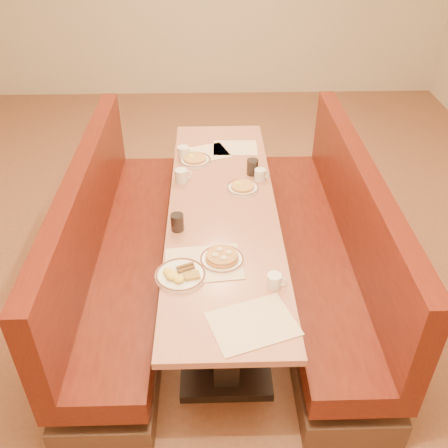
{
  "coord_description": "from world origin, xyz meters",
  "views": [
    {
      "loc": [
        -0.07,
        -2.7,
        2.55
      ],
      "look_at": [
        0.0,
        -0.33,
        0.85
      ],
      "focal_mm": 40.0,
      "sensor_mm": 36.0,
      "label": 1
    }
  ],
  "objects_px": {
    "eggs_plate": "(180,275)",
    "coffee_mug_d": "(184,153)",
    "coffee_mug_a": "(275,281)",
    "coffee_mug_c": "(260,175)",
    "soda_tumbler_mid": "(252,167)",
    "diner_table": "(223,252)",
    "soda_tumbler_near": "(177,222)",
    "pancake_plate": "(222,258)",
    "booth_left": "(117,256)",
    "coffee_mug_b": "(182,176)",
    "booth_right": "(327,252)"
  },
  "relations": [
    {
      "from": "coffee_mug_b",
      "to": "soda_tumbler_near",
      "type": "height_order",
      "value": "soda_tumbler_near"
    },
    {
      "from": "diner_table",
      "to": "eggs_plate",
      "type": "bearing_deg",
      "value": -110.15
    },
    {
      "from": "coffee_mug_c",
      "to": "soda_tumbler_near",
      "type": "height_order",
      "value": "soda_tumbler_near"
    },
    {
      "from": "coffee_mug_d",
      "to": "booth_right",
      "type": "bearing_deg",
      "value": -26.32
    },
    {
      "from": "diner_table",
      "to": "pancake_plate",
      "type": "height_order",
      "value": "pancake_plate"
    },
    {
      "from": "booth_right",
      "to": "soda_tumbler_near",
      "type": "distance_m",
      "value": 1.13
    },
    {
      "from": "coffee_mug_a",
      "to": "soda_tumbler_near",
      "type": "relative_size",
      "value": 0.98
    },
    {
      "from": "soda_tumbler_mid",
      "to": "soda_tumbler_near",
      "type": "bearing_deg",
      "value": -127.21
    },
    {
      "from": "soda_tumbler_mid",
      "to": "coffee_mug_c",
      "type": "bearing_deg",
      "value": -59.65
    },
    {
      "from": "booth_right",
      "to": "soda_tumbler_near",
      "type": "bearing_deg",
      "value": -166.86
    },
    {
      "from": "diner_table",
      "to": "soda_tumbler_near",
      "type": "bearing_deg",
      "value": -139.83
    },
    {
      "from": "booth_right",
      "to": "coffee_mug_b",
      "type": "distance_m",
      "value": 1.15
    },
    {
      "from": "diner_table",
      "to": "coffee_mug_d",
      "type": "relative_size",
      "value": 19.89
    },
    {
      "from": "coffee_mug_c",
      "to": "booth_left",
      "type": "bearing_deg",
      "value": -167.83
    },
    {
      "from": "diner_table",
      "to": "soda_tumbler_near",
      "type": "xyz_separation_m",
      "value": [
        -0.28,
        -0.24,
        0.43
      ]
    },
    {
      "from": "booth_left",
      "to": "soda_tumbler_near",
      "type": "relative_size",
      "value": 22.79
    },
    {
      "from": "coffee_mug_a",
      "to": "pancake_plate",
      "type": "bearing_deg",
      "value": 150.41
    },
    {
      "from": "coffee_mug_c",
      "to": "soda_tumbler_mid",
      "type": "height_order",
      "value": "soda_tumbler_mid"
    },
    {
      "from": "booth_right",
      "to": "coffee_mug_c",
      "type": "height_order",
      "value": "booth_right"
    },
    {
      "from": "coffee_mug_b",
      "to": "coffee_mug_d",
      "type": "relative_size",
      "value": 0.99
    },
    {
      "from": "booth_right",
      "to": "eggs_plate",
      "type": "distance_m",
      "value": 1.25
    },
    {
      "from": "booth_left",
      "to": "eggs_plate",
      "type": "bearing_deg",
      "value": -54.1
    },
    {
      "from": "diner_table",
      "to": "booth_right",
      "type": "xyz_separation_m",
      "value": [
        0.73,
        0.0,
        -0.01
      ]
    },
    {
      "from": "pancake_plate",
      "to": "coffee_mug_d",
      "type": "relative_size",
      "value": 2.0
    },
    {
      "from": "coffee_mug_a",
      "to": "coffee_mug_c",
      "type": "height_order",
      "value": "coffee_mug_c"
    },
    {
      "from": "diner_table",
      "to": "eggs_plate",
      "type": "height_order",
      "value": "eggs_plate"
    },
    {
      "from": "booth_left",
      "to": "pancake_plate",
      "type": "xyz_separation_m",
      "value": [
        0.71,
        -0.54,
        0.41
      ]
    },
    {
      "from": "coffee_mug_b",
      "to": "soda_tumbler_mid",
      "type": "distance_m",
      "value": 0.51
    },
    {
      "from": "coffee_mug_a",
      "to": "coffee_mug_b",
      "type": "xyz_separation_m",
      "value": [
        -0.53,
        1.1,
        0.01
      ]
    },
    {
      "from": "diner_table",
      "to": "coffee_mug_a",
      "type": "distance_m",
      "value": 0.91
    },
    {
      "from": "booth_right",
      "to": "coffee_mug_a",
      "type": "bearing_deg",
      "value": -122.12
    },
    {
      "from": "coffee_mug_a",
      "to": "coffee_mug_b",
      "type": "distance_m",
      "value": 1.22
    },
    {
      "from": "coffee_mug_b",
      "to": "coffee_mug_c",
      "type": "relative_size",
      "value": 1.12
    },
    {
      "from": "coffee_mug_b",
      "to": "soda_tumbler_near",
      "type": "bearing_deg",
      "value": -106.53
    },
    {
      "from": "pancake_plate",
      "to": "coffee_mug_d",
      "type": "height_order",
      "value": "coffee_mug_d"
    },
    {
      "from": "diner_table",
      "to": "coffee_mug_d",
      "type": "distance_m",
      "value": 0.85
    },
    {
      "from": "coffee_mug_b",
      "to": "coffee_mug_c",
      "type": "distance_m",
      "value": 0.55
    },
    {
      "from": "pancake_plate",
      "to": "soda_tumbler_mid",
      "type": "bearing_deg",
      "value": 75.97
    },
    {
      "from": "pancake_plate",
      "to": "coffee_mug_d",
      "type": "bearing_deg",
      "value": 101.96
    },
    {
      "from": "pancake_plate",
      "to": "diner_table",
      "type": "bearing_deg",
      "value": 88.15
    },
    {
      "from": "soda_tumbler_near",
      "to": "soda_tumbler_mid",
      "type": "bearing_deg",
      "value": 52.79
    },
    {
      "from": "booth_right",
      "to": "coffee_mug_b",
      "type": "height_order",
      "value": "booth_right"
    },
    {
      "from": "booth_left",
      "to": "eggs_plate",
      "type": "height_order",
      "value": "booth_left"
    },
    {
      "from": "eggs_plate",
      "to": "coffee_mug_d",
      "type": "distance_m",
      "value": 1.35
    },
    {
      "from": "coffee_mug_c",
      "to": "soda_tumbler_near",
      "type": "relative_size",
      "value": 1.01
    },
    {
      "from": "diner_table",
      "to": "coffee_mug_b",
      "type": "xyz_separation_m",
      "value": [
        -0.28,
        0.33,
        0.42
      ]
    },
    {
      "from": "eggs_plate",
      "to": "coffee_mug_d",
      "type": "xyz_separation_m",
      "value": [
        -0.03,
        1.35,
        0.03
      ]
    },
    {
      "from": "booth_right",
      "to": "eggs_plate",
      "type": "xyz_separation_m",
      "value": [
        -0.98,
        -0.67,
        0.41
      ]
    },
    {
      "from": "diner_table",
      "to": "coffee_mug_b",
      "type": "height_order",
      "value": "coffee_mug_b"
    },
    {
      "from": "eggs_plate",
      "to": "soda_tumbler_near",
      "type": "bearing_deg",
      "value": 94.42
    }
  ]
}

